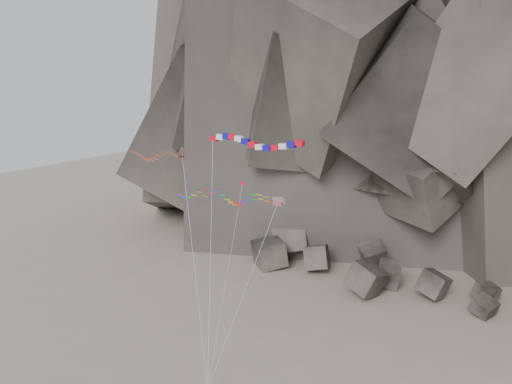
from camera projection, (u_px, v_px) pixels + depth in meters
The scene contains 7 objects.
ground at pixel (233, 380), 62.90m from camera, with size 260.00×260.00×0.00m, color gray.
headland at pixel (438, 21), 110.73m from camera, with size 110.00×70.00×84.00m, color #574F47, non-canonical shape.
boulder_field at pixel (413, 283), 84.77m from camera, with size 63.51×17.94×7.76m.
delta_kite at pixel (152, 155), 64.19m from camera, with size 15.57×6.67×24.11m.
banner_kite at pixel (253, 143), 55.53m from camera, with size 10.84×5.35×25.92m.
parafoil_kite at pixel (222, 196), 57.00m from camera, with size 14.03×3.76×20.72m.
pennant_kite at pixel (234, 236), 60.46m from camera, with size 1.21×8.10×20.32m.
Camera 1 is at (32.96, -46.12, 34.40)m, focal length 40.00 mm.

